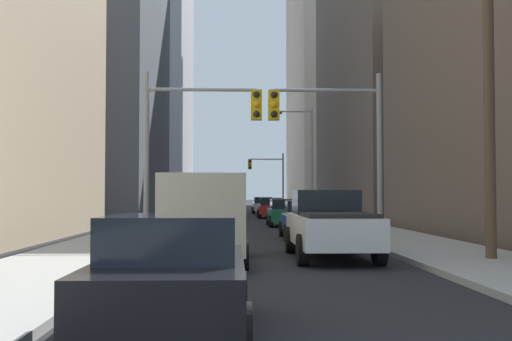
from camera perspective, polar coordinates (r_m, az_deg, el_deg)
sidewalk_left at (r=54.34m, az=-6.37°, el=-3.92°), size 3.48×160.00×0.15m
sidewalk_right at (r=54.54m, az=4.57°, el=-3.92°), size 3.48×160.00×0.15m
pickup_truck_white at (r=17.94m, az=6.60°, el=-4.83°), size 2.20×5.41×1.90m
cargo_van_beige at (r=16.71m, az=-4.49°, el=-3.82°), size 2.16×5.22×2.26m
sedan_black at (r=8.23m, az=-7.50°, el=-9.17°), size 1.95×4.20×1.52m
sedan_blue at (r=25.57m, az=4.47°, el=-4.39°), size 1.95×4.24×1.52m
sedan_green at (r=35.58m, az=2.62°, el=-3.75°), size 1.95×4.21×1.52m
sedan_red at (r=48.07m, az=1.31°, el=-3.33°), size 1.95×4.24×1.52m
sedan_silver at (r=58.82m, az=0.59°, el=-3.11°), size 1.95×4.23×1.52m
traffic_signal_near_left at (r=22.14m, az=-5.27°, el=3.77°), size 4.06×0.44×6.00m
traffic_signal_near_right at (r=22.36m, az=6.72°, el=3.71°), size 3.97×0.44×6.00m
traffic_signal_far_right at (r=65.86m, az=1.06°, el=-0.16°), size 3.72×0.44×6.00m
utility_pole_right at (r=17.64m, az=20.06°, el=7.78°), size 2.20×0.28×9.02m
street_lamp_right at (r=42.64m, az=4.42°, el=1.61°), size 2.59×0.32×7.50m
building_left_mid_office at (r=53.76m, az=-17.51°, el=7.11°), size 16.29×19.31×20.65m
building_left_far_tower at (r=102.14m, az=-12.50°, el=11.32°), size 22.51×25.13×50.90m
building_right_mid_block at (r=56.34m, az=18.79°, el=8.05°), size 22.60×26.79×23.26m
building_right_far_highrise at (r=99.90m, az=8.77°, el=9.99°), size 18.48×28.57×45.42m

